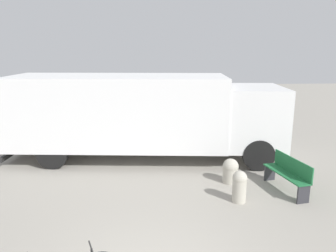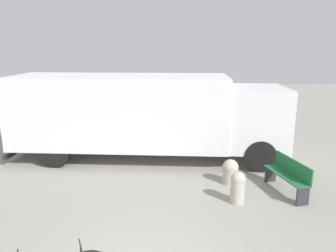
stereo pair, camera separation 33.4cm
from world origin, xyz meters
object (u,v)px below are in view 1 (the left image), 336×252
at_px(delivery_truck, 143,112).
at_px(park_bench, 288,173).
at_px(bollard_near_bench, 239,185).
at_px(bollard_far_bench, 230,170).

bearing_deg(delivery_truck, park_bench, -32.26).
height_order(bollard_near_bench, bollard_far_bench, bollard_near_bench).
xyz_separation_m(delivery_truck, bollard_near_bench, (2.47, -3.59, -1.21)).
bearing_deg(delivery_truck, bollard_near_bench, -50.46).
xyz_separation_m(park_bench, bollard_far_bench, (-1.43, 0.66, -0.15)).
height_order(delivery_truck, bollard_far_bench, delivery_truck).
bearing_deg(bollard_near_bench, delivery_truck, 124.54).
bearing_deg(bollard_near_bench, bollard_far_bench, 86.34).
height_order(delivery_truck, bollard_near_bench, delivery_truck).
relative_size(delivery_truck, bollard_near_bench, 11.56).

